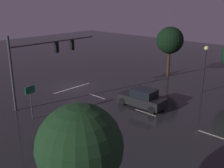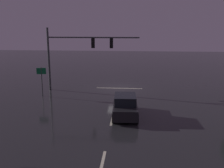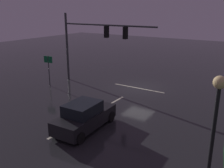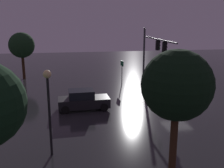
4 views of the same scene
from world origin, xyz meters
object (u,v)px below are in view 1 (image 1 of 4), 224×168
object	(u,v)px
car_approaching	(142,98)
tree_right_near	(80,148)
street_lamp_left_kerb	(205,60)
tree_left_near	(170,40)
traffic_signal_assembly	(42,56)
route_sign	(30,95)

from	to	relation	value
car_approaching	tree_right_near	size ratio (longest dim) A/B	0.74
street_lamp_left_kerb	tree_left_near	distance (m)	6.74
traffic_signal_assembly	route_sign	bearing A→B (deg)	40.66
route_sign	tree_right_near	size ratio (longest dim) A/B	0.48
traffic_signal_assembly	tree_right_near	size ratio (longest dim) A/B	1.61
traffic_signal_assembly	route_sign	world-z (taller)	traffic_signal_assembly
car_approaching	traffic_signal_assembly	bearing A→B (deg)	-56.05
traffic_signal_assembly	car_approaching	bearing A→B (deg)	123.95
traffic_signal_assembly	street_lamp_left_kerb	size ratio (longest dim) A/B	1.95
car_approaching	street_lamp_left_kerb	bearing A→B (deg)	163.61
tree_left_near	tree_right_near	world-z (taller)	tree_left_near
street_lamp_left_kerb	tree_left_near	bearing A→B (deg)	-116.00
street_lamp_left_kerb	route_sign	xyz separation A→B (m)	(15.77, -7.24, -1.39)
street_lamp_left_kerb	route_sign	size ratio (longest dim) A/B	1.72
route_sign	tree_left_near	world-z (taller)	tree_left_near
car_approaching	tree_right_near	world-z (taller)	tree_right_near
tree_left_near	traffic_signal_assembly	bearing A→B (deg)	-14.06
route_sign	tree_right_near	xyz separation A→B (m)	(5.03, 11.98, 2.25)
street_lamp_left_kerb	route_sign	distance (m)	17.41
tree_left_near	tree_right_near	distance (m)	26.03
car_approaching	street_lamp_left_kerb	xyz separation A→B (m)	(-7.51, 2.21, 2.65)
route_sign	tree_right_near	world-z (taller)	tree_right_near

